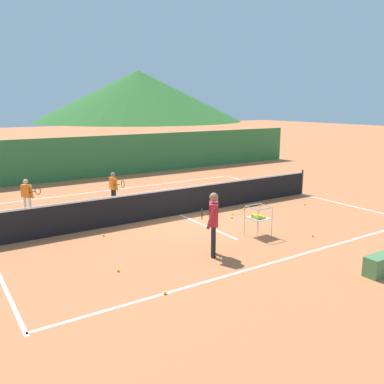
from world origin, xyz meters
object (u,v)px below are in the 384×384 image
ball_cart (258,217)px  tennis_ball_6 (103,235)px  student_1 (114,185)px  tennis_ball_1 (312,235)px  tennis_ball_0 (118,270)px  student_0 (27,193)px  tennis_ball_5 (305,204)px  tennis_ball_4 (232,217)px  tennis_ball_7 (232,214)px  instructor (213,218)px  tennis_ball_3 (244,209)px  tennis_ball_2 (165,293)px  tennis_net (180,201)px

ball_cart → tennis_ball_6: size_ratio=13.22×
student_1 → tennis_ball_1: bearing=-63.1°
tennis_ball_0 → student_0: bearing=95.8°
student_0 → tennis_ball_5: 10.22m
tennis_ball_4 → tennis_ball_6: (-4.36, 0.57, 0.00)m
student_0 → tennis_ball_7: size_ratio=18.61×
student_1 → ball_cart: (2.06, -5.82, -0.17)m
instructor → tennis_ball_3: instructor is taller
instructor → tennis_ball_2: (-2.11, -1.24, -0.96)m
tennis_ball_5 → ball_cart: bearing=-155.9°
tennis_ball_0 → tennis_ball_1: (5.81, -0.73, 0.00)m
ball_cart → tennis_ball_4: bearing=73.6°
student_1 → tennis_ball_3: size_ratio=18.72×
ball_cart → tennis_ball_4: (0.56, 1.90, -0.56)m
student_1 → tennis_ball_1: 7.57m
tennis_ball_5 → tennis_ball_6: 7.92m
student_0 → tennis_ball_4: student_0 is taller
instructor → tennis_ball_1: instructor is taller
instructor → tennis_ball_1: (3.35, -0.37, -0.96)m
tennis_ball_3 → tennis_ball_5: 2.58m
ball_cart → tennis_ball_2: (-4.12, -1.77, -0.56)m
ball_cart → tennis_ball_2: 4.51m
tennis_ball_2 → tennis_ball_7: same height
student_0 → tennis_ball_1: student_0 is taller
tennis_net → tennis_ball_4: (1.25, -1.35, -0.47)m
tennis_ball_0 → tennis_ball_7: bearing=24.3°
student_1 → tennis_ball_7: (2.91, -3.59, -0.73)m
student_0 → tennis_ball_7: student_0 is taller
student_0 → ball_cart: size_ratio=1.41×
student_1 → tennis_ball_4: size_ratio=18.72×
ball_cart → tennis_ball_5: ball_cart is taller
instructor → tennis_ball_6: instructor is taller
tennis_ball_3 → tennis_net: bearing=162.0°
student_0 → tennis_ball_6: bearing=-70.6°
tennis_ball_4 → tennis_ball_7: 0.44m
instructor → student_1: bearing=90.5°
student_1 → tennis_ball_2: bearing=-105.1°
tennis_ball_3 → student_0: bearing=151.2°
tennis_ball_5 → tennis_ball_3: bearing=164.9°
tennis_ball_2 → student_1: bearing=74.9°
student_1 → tennis_ball_0: 6.50m
student_0 → tennis_ball_5: student_0 is taller
tennis_net → tennis_ball_1: 4.65m
tennis_ball_0 → tennis_ball_4: bearing=22.5°
student_0 → tennis_ball_1: bearing=-47.7°
tennis_net → tennis_ball_7: (1.55, -1.03, -0.47)m
ball_cart → tennis_ball_5: bearing=24.1°
ball_cart → tennis_ball_5: size_ratio=13.22×
tennis_net → tennis_ball_6: (-3.11, -0.79, -0.47)m
student_1 → tennis_ball_1: size_ratio=18.72×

